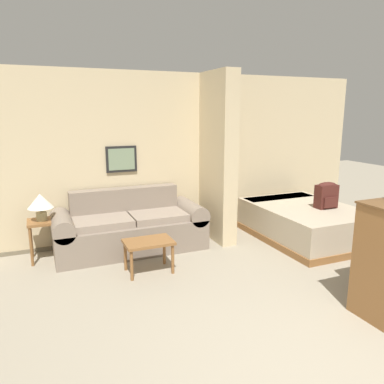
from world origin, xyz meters
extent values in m
cube|color=#CCB78E|center=(0.00, 3.91, 1.30)|extent=(7.11, 0.12, 2.60)
cube|color=#70644E|center=(0.00, 3.84, 0.03)|extent=(7.11, 0.02, 0.06)
cube|color=black|center=(-0.78, 3.84, 1.30)|extent=(0.46, 0.02, 0.39)
cube|color=gray|center=(-0.78, 3.82, 1.30)|extent=(0.39, 0.01, 0.32)
cube|color=#CCB78E|center=(0.64, 3.41, 1.30)|extent=(0.24, 0.89, 2.60)
cube|color=gray|center=(-0.78, 3.39, 0.22)|extent=(1.62, 0.84, 0.44)
cube|color=gray|center=(-0.78, 3.71, 0.66)|extent=(1.62, 0.20, 0.43)
cube|color=gray|center=(-1.72, 3.39, 0.22)|extent=(0.27, 0.84, 0.44)
cylinder|color=gray|center=(-1.72, 3.39, 0.50)|extent=(0.30, 0.84, 0.30)
cube|color=gray|center=(0.16, 3.39, 0.22)|extent=(0.27, 0.84, 0.44)
cylinder|color=gray|center=(0.16, 3.39, 0.50)|extent=(0.30, 0.84, 0.30)
cube|color=gray|center=(-1.18, 3.34, 0.49)|extent=(0.79, 0.60, 0.10)
cube|color=gray|center=(-0.37, 3.34, 0.49)|extent=(0.79, 0.60, 0.10)
cube|color=brown|center=(-0.75, 2.56, 0.40)|extent=(0.61, 0.41, 0.04)
cylinder|color=brown|center=(-1.02, 2.39, 0.19)|extent=(0.04, 0.04, 0.38)
cylinder|color=brown|center=(-0.49, 2.39, 0.19)|extent=(0.04, 0.04, 0.38)
cylinder|color=brown|center=(-1.02, 2.72, 0.19)|extent=(0.04, 0.04, 0.38)
cylinder|color=brown|center=(-0.49, 2.72, 0.19)|extent=(0.04, 0.04, 0.38)
cube|color=brown|center=(-1.96, 3.49, 0.55)|extent=(0.38, 0.38, 0.04)
cylinder|color=brown|center=(-2.12, 3.33, 0.26)|extent=(0.04, 0.04, 0.53)
cylinder|color=brown|center=(-1.80, 3.33, 0.26)|extent=(0.04, 0.04, 0.53)
cylinder|color=brown|center=(-2.12, 3.65, 0.26)|extent=(0.04, 0.04, 0.53)
cylinder|color=brown|center=(-1.80, 3.65, 0.26)|extent=(0.04, 0.04, 0.53)
cylinder|color=tan|center=(-1.96, 3.49, 0.62)|extent=(0.14, 0.14, 0.12)
cylinder|color=tan|center=(-1.96, 3.49, 0.71)|extent=(0.02, 0.02, 0.06)
cone|color=white|center=(-1.96, 3.49, 0.84)|extent=(0.34, 0.34, 0.19)
cube|color=brown|center=(1.93, 2.82, 0.05)|extent=(1.44, 1.94, 0.10)
cube|color=tan|center=(1.93, 2.82, 0.31)|extent=(1.40, 1.90, 0.43)
cube|color=white|center=(1.93, 3.55, 0.48)|extent=(1.28, 0.36, 0.10)
cube|color=#471E19|center=(2.14, 2.64, 0.71)|extent=(0.34, 0.17, 0.36)
cube|color=#471E19|center=(2.14, 2.54, 0.64)|extent=(0.25, 0.03, 0.16)
ellipsoid|color=#471E19|center=(2.14, 2.64, 0.89)|extent=(0.32, 0.16, 0.09)
camera|label=1|loc=(-1.98, -1.76, 2.01)|focal=35.00mm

